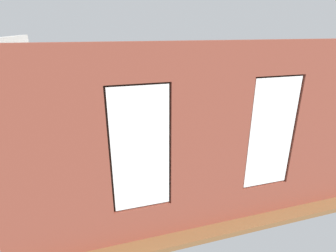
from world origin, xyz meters
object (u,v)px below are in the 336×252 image
Objects in this scene: potted_plant_mid_room_small at (185,130)px; potted_plant_corner_near_left at (228,113)px; coffee_table at (158,154)px; couch_by_window at (171,192)px; potted_plant_foreground_right at (62,127)px; couch_left at (260,143)px; potted_plant_near_tv at (63,179)px; remote_gray at (150,151)px; tv_flatscreen at (39,149)px; cup_ceramic at (164,152)px; potted_plant_by_left_couch at (223,127)px; table_plant_small at (158,148)px; papasan_chair at (150,125)px; media_console at (44,173)px.

potted_plant_mid_room_small is 0.41× the size of potted_plant_corner_near_left.
potted_plant_mid_room_small is at bearing -132.00° from coffee_table.
potted_plant_foreground_right is (2.25, -3.66, 0.30)m from couch_by_window.
couch_left is 1.66× the size of potted_plant_foreground_right.
potted_plant_near_tv reaches higher than couch_by_window.
potted_plant_mid_room_small is (-1.43, -1.26, -0.08)m from remote_gray.
potted_plant_near_tv is (-0.55, 1.06, -0.26)m from tv_flatscreen.
tv_flatscreen is 1.92× the size of potted_plant_mid_room_small.
cup_ceramic is 2.92m from potted_plant_by_left_couch.
potted_plant_foreground_right is at bearing -10.98° from potted_plant_mid_room_small.
potted_plant_by_left_couch is at bearing -112.94° from remote_gray.
table_plant_small is at bearing -90.00° from coffee_table.
potted_plant_near_tv is (4.75, 2.39, 0.26)m from potted_plant_by_left_couch.
remote_gray is 0.18× the size of potted_plant_near_tv.
table_plant_small is (2.98, -0.04, 0.22)m from couch_left.
couch_by_window is at bearing 47.62° from potted_plant_by_left_couch.
couch_left is 2.98m from coffee_table.
papasan_chair is (-0.38, -3.55, 0.12)m from couch_by_window.
potted_plant_by_left_couch is (0.40, -1.47, 0.02)m from couch_left.
potted_plant_near_tv reaches higher than table_plant_small.
potted_plant_corner_near_left is at bearing -145.78° from coffee_table.
potted_plant_corner_near_left is (-5.54, -0.05, -0.09)m from potted_plant_foreground_right.
remote_gray is at bearing -151.31° from potted_plant_near_tv.
couch_left is 3.89× the size of potted_plant_by_left_couch.
potted_plant_mid_room_small is 1.35m from potted_plant_by_left_couch.
tv_flatscreen reaches higher than couch_left.
cup_ceramic is 0.08× the size of papasan_chair.
remote_gray is 0.14× the size of media_console.
couch_left is 5.70m from media_console.
papasan_chair is (-0.42, -1.86, -0.01)m from remote_gray.
media_console is at bearing -96.07° from couch_left.
potted_plant_foreground_right is at bearing 0.11° from remote_gray.
potted_plant_by_left_couch is (-2.74, -3.00, 0.02)m from couch_by_window.
potted_plant_corner_near_left reaches higher than coffee_table.
coffee_table is 8.30× the size of table_plant_small.
potted_plant_mid_room_small is (-3.96, -1.28, 0.13)m from media_console.
couch_left is at bearing 179.14° from table_plant_small.
couch_by_window is 3.49m from couch_left.
tv_flatscreen is 0.79× the size of potted_plant_corner_near_left.
coffee_table is 2.87× the size of potted_plant_by_left_couch.
potted_plant_corner_near_left reaches higher than remote_gray.
tv_flatscreen is at bearing 81.17° from potted_plant_foreground_right.
potted_plant_corner_near_left reaches higher than potted_plant_near_tv.
coffee_table is at bearing -167.52° from remote_gray.
couch_left is 1.84× the size of papasan_chair.
couch_left is 2.25m from potted_plant_mid_room_small.
coffee_table is 1.36× the size of papasan_chair.
potted_plant_near_tv is (5.15, 0.93, 0.28)m from couch_left.
couch_left is at bearing -178.29° from cup_ceramic.
potted_plant_by_left_couch is 0.40× the size of potted_plant_corner_near_left.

